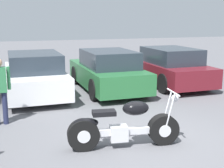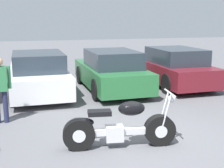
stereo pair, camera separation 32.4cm
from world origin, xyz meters
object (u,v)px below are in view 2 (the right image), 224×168
object	(u,v)px
parked_car_white	(38,74)
parked_car_maroon	(173,67)
person_standing	(0,85)
motorcycle	(119,127)
parked_car_green	(111,71)

from	to	relation	value
parked_car_white	parked_car_maroon	world-z (taller)	same
person_standing	motorcycle	bearing A→B (deg)	-44.16
motorcycle	person_standing	xyz separation A→B (m)	(-2.25, 2.18, 0.52)
parked_car_white	person_standing	distance (m)	2.90
parked_car_green	motorcycle	bearing A→B (deg)	-104.52
parked_car_maroon	person_standing	distance (m)	6.55
person_standing	parked_car_maroon	bearing A→B (deg)	24.88
parked_car_green	parked_car_maroon	xyz separation A→B (m)	(2.45, 0.14, 0.00)
parked_car_white	person_standing	world-z (taller)	person_standing
motorcycle	parked_car_maroon	bearing A→B (deg)	53.18
motorcycle	parked_car_green	bearing A→B (deg)	75.48
parked_car_white	parked_car_maroon	xyz separation A→B (m)	(4.91, 0.06, 0.00)
parked_car_white	parked_car_green	size ratio (longest dim) A/B	1.00
motorcycle	person_standing	distance (m)	3.17
parked_car_maroon	motorcycle	bearing A→B (deg)	-126.82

